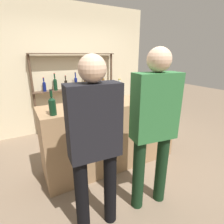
# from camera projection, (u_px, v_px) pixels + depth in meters

# --- Properties ---
(ground_plane) EXTENTS (16.00, 16.00, 0.00)m
(ground_plane) POSITION_uv_depth(u_px,v_px,m) (112.00, 162.00, 2.94)
(ground_plane) COLOR #7A6651
(bar_counter) EXTENTS (2.11, 0.60, 1.05)m
(bar_counter) POSITION_uv_depth(u_px,v_px,m) (112.00, 134.00, 2.77)
(bar_counter) COLOR #997551
(bar_counter) RESTS_ON ground_plane
(back_wall) EXTENTS (3.71, 0.12, 2.80)m
(back_wall) POSITION_uv_depth(u_px,v_px,m) (73.00, 69.00, 4.08)
(back_wall) COLOR beige
(back_wall) RESTS_ON ground_plane
(back_shelf) EXTENTS (1.90, 0.18, 1.76)m
(back_shelf) POSITION_uv_depth(u_px,v_px,m) (76.00, 81.00, 4.01)
(back_shelf) COLOR #4C3828
(back_shelf) RESTS_ON ground_plane
(counter_bottle_0) EXTENTS (0.08, 0.08, 0.30)m
(counter_bottle_0) POSITION_uv_depth(u_px,v_px,m) (52.00, 105.00, 2.01)
(counter_bottle_0) COLOR black
(counter_bottle_0) RESTS_ON bar_counter
(counter_bottle_1) EXTENTS (0.09, 0.09, 0.34)m
(counter_bottle_1) POSITION_uv_depth(u_px,v_px,m) (119.00, 93.00, 2.59)
(counter_bottle_1) COLOR silver
(counter_bottle_1) RESTS_ON bar_counter
(counter_bottle_2) EXTENTS (0.09, 0.09, 0.31)m
(counter_bottle_2) POSITION_uv_depth(u_px,v_px,m) (108.00, 94.00, 2.56)
(counter_bottle_2) COLOR black
(counter_bottle_2) RESTS_ON bar_counter
(wine_glass) EXTENTS (0.08, 0.08, 0.15)m
(wine_glass) POSITION_uv_depth(u_px,v_px,m) (147.00, 92.00, 2.75)
(wine_glass) COLOR silver
(wine_glass) RESTS_ON bar_counter
(customer_left) EXTENTS (0.48, 0.24, 1.74)m
(customer_left) POSITION_uv_depth(u_px,v_px,m) (95.00, 138.00, 1.56)
(customer_left) COLOR black
(customer_left) RESTS_ON ground_plane
(customer_center) EXTENTS (0.50, 0.28, 1.80)m
(customer_center) POSITION_uv_depth(u_px,v_px,m) (154.00, 122.00, 1.83)
(customer_center) COLOR black
(customer_center) RESTS_ON ground_plane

